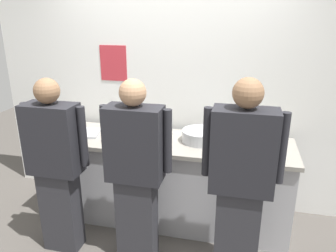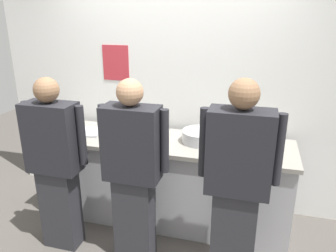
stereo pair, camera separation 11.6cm
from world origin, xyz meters
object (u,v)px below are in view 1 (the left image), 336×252
at_px(ramekin_orange_sauce, 229,144).
at_px(plate_stack_front, 135,140).
at_px(squeeze_bottle_primary, 224,143).
at_px(ramekin_green_sauce, 153,135).
at_px(chefs_knife, 248,146).
at_px(chef_center, 136,171).
at_px(chef_far_right, 241,181).
at_px(chef_near_left, 56,164).
at_px(mixing_bowl_steel, 201,136).
at_px(ramekin_red_sauce, 106,139).
at_px(deli_cup, 111,133).
at_px(sheet_tray, 80,133).

bearing_deg(ramekin_orange_sauce, plate_stack_front, -172.11).
height_order(squeeze_bottle_primary, ramekin_green_sauce, squeeze_bottle_primary).
height_order(squeeze_bottle_primary, chefs_knife, squeeze_bottle_primary).
distance_m(chef_center, chef_far_right, 0.85).
distance_m(chef_near_left, squeeze_bottle_primary, 1.50).
xyz_separation_m(chef_far_right, mixing_bowl_steel, (-0.41, 0.72, 0.06)).
bearing_deg(chef_far_right, mixing_bowl_steel, 119.41).
height_order(ramekin_green_sauce, chefs_knife, ramekin_green_sauce).
bearing_deg(chef_center, ramekin_red_sauce, 134.02).
relative_size(plate_stack_front, squeeze_bottle_primary, 1.10).
bearing_deg(deli_cup, mixing_bowl_steel, 5.16).
bearing_deg(sheet_tray, chefs_knife, 1.41).
distance_m(chef_far_right, ramekin_red_sauce, 1.41).
xyz_separation_m(ramekin_orange_sauce, ramekin_red_sauce, (-1.19, -0.14, 0.01)).
bearing_deg(squeeze_bottle_primary, chef_near_left, -159.73).
distance_m(chef_center, ramekin_orange_sauce, 0.96).
bearing_deg(mixing_bowl_steel, chefs_knife, -5.44).
relative_size(squeeze_bottle_primary, ramekin_red_sauce, 1.89).
bearing_deg(sheet_tray, ramekin_orange_sauce, 0.67).
bearing_deg(chef_near_left, ramekin_green_sauce, 47.67).
distance_m(chef_near_left, ramekin_orange_sauce, 1.58).
relative_size(chef_far_right, ramekin_green_sauce, 20.93).
relative_size(squeeze_bottle_primary, chefs_knife, 0.64).
distance_m(sheet_tray, ramekin_green_sauce, 0.77).
xyz_separation_m(mixing_bowl_steel, sheet_tray, (-1.26, -0.09, -0.05)).
distance_m(ramekin_orange_sauce, ramekin_green_sauce, 0.78).
xyz_separation_m(sheet_tray, ramekin_orange_sauce, (1.54, 0.02, 0.01)).
relative_size(plate_stack_front, deli_cup, 2.15).
bearing_deg(deli_cup, ramekin_green_sauce, 13.62).
height_order(chef_near_left, deli_cup, chef_near_left).
bearing_deg(deli_cup, sheet_tray, -179.51).
height_order(chef_center, mixing_bowl_steel, chef_center).
height_order(plate_stack_front, mixing_bowl_steel, mixing_bowl_steel).
distance_m(plate_stack_front, squeeze_bottle_primary, 0.86).
bearing_deg(mixing_bowl_steel, ramekin_red_sauce, -166.92).
distance_m(mixing_bowl_steel, sheet_tray, 1.27).
bearing_deg(ramekin_orange_sauce, chef_near_left, -155.83).
bearing_deg(plate_stack_front, chef_center, -70.80).
bearing_deg(chef_far_right, squeeze_bottle_primary, 108.08).
xyz_separation_m(chef_near_left, ramekin_red_sauce, (0.26, 0.50, 0.07)).
xyz_separation_m(sheet_tray, chefs_knife, (1.72, 0.04, -0.01)).
xyz_separation_m(chef_center, mixing_bowl_steel, (0.45, 0.69, 0.09)).
relative_size(plate_stack_front, ramekin_red_sauce, 2.07).
xyz_separation_m(chef_near_left, plate_stack_front, (0.55, 0.52, 0.08)).
bearing_deg(mixing_bowl_steel, chef_center, -122.80).
relative_size(chef_near_left, ramekin_green_sauce, 20.00).
height_order(plate_stack_front, ramekin_red_sauce, plate_stack_front).
bearing_deg(deli_cup, ramekin_orange_sauce, 0.72).
relative_size(chef_center, chefs_knife, 5.93).
xyz_separation_m(mixing_bowl_steel, ramekin_orange_sauce, (0.27, -0.07, -0.04)).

